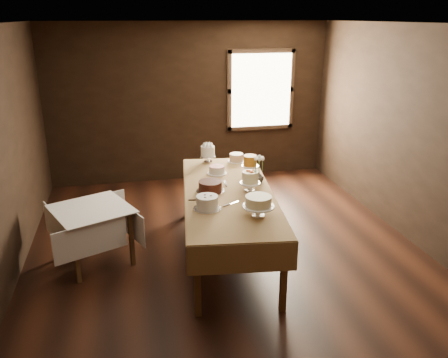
{
  "coord_description": "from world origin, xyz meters",
  "views": [
    {
      "loc": [
        -1.17,
        -5.05,
        2.88
      ],
      "look_at": [
        0.0,
        0.2,
        0.95
      ],
      "focal_mm": 36.63,
      "sensor_mm": 36.0,
      "label": 1
    }
  ],
  "objects_px": {
    "cake_caramel": "(250,166)",
    "cake_flowers": "(250,182)",
    "cake_server_b": "(263,202)",
    "cake_cream": "(258,207)",
    "cake_lattice": "(217,170)",
    "cake_speckled": "(236,158)",
    "cake_meringue": "(208,155)",
    "cake_chocolate": "(210,187)",
    "cake_server_d": "(252,180)",
    "cake_server_c": "(225,182)",
    "cake_swirl": "(207,203)",
    "flower_vase": "(259,177)",
    "cake_server_e": "(203,200)",
    "display_table": "(228,196)",
    "side_table": "(92,215)",
    "cake_server_a": "(234,203)"
  },
  "relations": [
    {
      "from": "display_table",
      "to": "flower_vase",
      "type": "relative_size",
      "value": 20.31
    },
    {
      "from": "cake_server_d",
      "to": "cake_lattice",
      "type": "bearing_deg",
      "value": 100.16
    },
    {
      "from": "display_table",
      "to": "cake_server_d",
      "type": "height_order",
      "value": "cake_server_d"
    },
    {
      "from": "flower_vase",
      "to": "cake_flowers",
      "type": "bearing_deg",
      "value": -124.78
    },
    {
      "from": "cake_server_b",
      "to": "flower_vase",
      "type": "relative_size",
      "value": 1.71
    },
    {
      "from": "cake_meringue",
      "to": "cake_flowers",
      "type": "distance_m",
      "value": 1.29
    },
    {
      "from": "cake_meringue",
      "to": "display_table",
      "type": "bearing_deg",
      "value": -88.63
    },
    {
      "from": "cake_flowers",
      "to": "cake_server_c",
      "type": "xyz_separation_m",
      "value": [
        -0.23,
        0.37,
        -0.11
      ]
    },
    {
      "from": "display_table",
      "to": "cake_flowers",
      "type": "xyz_separation_m",
      "value": [
        0.26,
        -0.05,
        0.18
      ]
    },
    {
      "from": "cake_lattice",
      "to": "cake_chocolate",
      "type": "height_order",
      "value": "cake_chocolate"
    },
    {
      "from": "cake_speckled",
      "to": "cake_server_c",
      "type": "bearing_deg",
      "value": -113.58
    },
    {
      "from": "cake_caramel",
      "to": "cake_flowers",
      "type": "relative_size",
      "value": 1.05
    },
    {
      "from": "cake_server_b",
      "to": "cake_cream",
      "type": "bearing_deg",
      "value": -40.05
    },
    {
      "from": "cake_server_c",
      "to": "flower_vase",
      "type": "bearing_deg",
      "value": -96.73
    },
    {
      "from": "cake_swirl",
      "to": "cake_chocolate",
      "type": "bearing_deg",
      "value": 75.49
    },
    {
      "from": "cake_speckled",
      "to": "cake_meringue",
      "type": "bearing_deg",
      "value": 172.05
    },
    {
      "from": "cake_caramel",
      "to": "cake_server_c",
      "type": "bearing_deg",
      "value": -149.73
    },
    {
      "from": "cake_server_c",
      "to": "cake_cream",
      "type": "bearing_deg",
      "value": -168.93
    },
    {
      "from": "cake_swirl",
      "to": "cake_server_a",
      "type": "height_order",
      "value": "cake_swirl"
    },
    {
      "from": "cake_meringue",
      "to": "cake_swirl",
      "type": "bearing_deg",
      "value": -100.86
    },
    {
      "from": "cake_swirl",
      "to": "cake_server_e",
      "type": "relative_size",
      "value": 1.29
    },
    {
      "from": "cake_cream",
      "to": "flower_vase",
      "type": "bearing_deg",
      "value": 73.04
    },
    {
      "from": "cake_meringue",
      "to": "cake_lattice",
      "type": "height_order",
      "value": "cake_meringue"
    },
    {
      "from": "cake_chocolate",
      "to": "cake_server_b",
      "type": "relative_size",
      "value": 1.44
    },
    {
      "from": "cake_meringue",
      "to": "cake_swirl",
      "type": "xyz_separation_m",
      "value": [
        -0.32,
        -1.69,
        -0.04
      ]
    },
    {
      "from": "cake_server_d",
      "to": "cake_server_e",
      "type": "distance_m",
      "value": 0.91
    },
    {
      "from": "cake_flowers",
      "to": "cake_swirl",
      "type": "xyz_separation_m",
      "value": [
        -0.61,
        -0.44,
        -0.04
      ]
    },
    {
      "from": "cake_server_c",
      "to": "cake_meringue",
      "type": "bearing_deg",
      "value": 8.92
    },
    {
      "from": "side_table",
      "to": "cake_server_a",
      "type": "height_order",
      "value": "cake_server_a"
    },
    {
      "from": "cake_cream",
      "to": "cake_lattice",
      "type": "bearing_deg",
      "value": 95.76
    },
    {
      "from": "cake_flowers",
      "to": "cake_server_e",
      "type": "height_order",
      "value": "cake_flowers"
    },
    {
      "from": "cake_lattice",
      "to": "cake_server_d",
      "type": "height_order",
      "value": "cake_lattice"
    },
    {
      "from": "display_table",
      "to": "cake_server_c",
      "type": "relative_size",
      "value": 11.86
    },
    {
      "from": "cake_swirl",
      "to": "display_table",
      "type": "bearing_deg",
      "value": 54.22
    },
    {
      "from": "cake_meringue",
      "to": "cake_server_e",
      "type": "bearing_deg",
      "value": -103.05
    },
    {
      "from": "cake_lattice",
      "to": "cake_swirl",
      "type": "distance_m",
      "value": 1.21
    },
    {
      "from": "cake_server_a",
      "to": "flower_vase",
      "type": "relative_size",
      "value": 1.71
    },
    {
      "from": "cake_caramel",
      "to": "cake_flowers",
      "type": "height_order",
      "value": "cake_caramel"
    },
    {
      "from": "cake_server_a",
      "to": "cake_speckled",
      "type": "bearing_deg",
      "value": 45.4
    },
    {
      "from": "cake_lattice",
      "to": "cake_server_c",
      "type": "bearing_deg",
      "value": -84.75
    },
    {
      "from": "cake_server_a",
      "to": "side_table",
      "type": "bearing_deg",
      "value": 132.97
    },
    {
      "from": "cake_server_e",
      "to": "cake_chocolate",
      "type": "bearing_deg",
      "value": 71.98
    },
    {
      "from": "cake_chocolate",
      "to": "cake_server_b",
      "type": "distance_m",
      "value": 0.71
    },
    {
      "from": "cake_speckled",
      "to": "cake_swirl",
      "type": "bearing_deg",
      "value": -114.41
    },
    {
      "from": "cake_server_e",
      "to": "cake_caramel",
      "type": "bearing_deg",
      "value": 55.62
    },
    {
      "from": "cake_caramel",
      "to": "cake_swirl",
      "type": "xyz_separation_m",
      "value": [
        -0.78,
        -1.04,
        -0.04
      ]
    },
    {
      "from": "cake_chocolate",
      "to": "cake_server_b",
      "type": "xyz_separation_m",
      "value": [
        0.53,
        -0.47,
        -0.06
      ]
    },
    {
      "from": "cake_server_c",
      "to": "display_table",
      "type": "bearing_deg",
      "value": 179.97
    },
    {
      "from": "display_table",
      "to": "cake_server_c",
      "type": "bearing_deg",
      "value": 84.81
    },
    {
      "from": "display_table",
      "to": "cake_server_a",
      "type": "distance_m",
      "value": 0.39
    }
  ]
}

